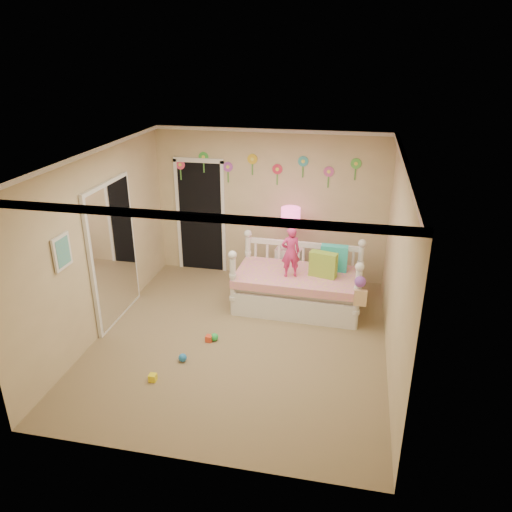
% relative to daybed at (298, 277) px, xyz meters
% --- Properties ---
extents(floor, '(4.00, 4.50, 0.01)m').
position_rel_daybed_xyz_m(floor, '(-0.66, -1.13, -0.53)').
color(floor, '#7F684C').
rests_on(floor, ground).
extents(ceiling, '(4.00, 4.50, 0.01)m').
position_rel_daybed_xyz_m(ceiling, '(-0.66, -1.13, 2.07)').
color(ceiling, white).
rests_on(ceiling, floor).
extents(back_wall, '(4.00, 0.01, 2.60)m').
position_rel_daybed_xyz_m(back_wall, '(-0.66, 1.12, 0.77)').
color(back_wall, tan).
rests_on(back_wall, floor).
extents(left_wall, '(0.01, 4.50, 2.60)m').
position_rel_daybed_xyz_m(left_wall, '(-2.66, -1.13, 0.77)').
color(left_wall, tan).
rests_on(left_wall, floor).
extents(right_wall, '(0.01, 4.50, 2.60)m').
position_rel_daybed_xyz_m(right_wall, '(1.34, -1.13, 0.77)').
color(right_wall, tan).
rests_on(right_wall, floor).
extents(crown_molding, '(4.00, 4.50, 0.06)m').
position_rel_daybed_xyz_m(crown_molding, '(-0.66, -1.13, 2.04)').
color(crown_molding, white).
rests_on(crown_molding, ceiling).
extents(daybed, '(1.98, 1.11, 1.06)m').
position_rel_daybed_xyz_m(daybed, '(0.00, 0.00, 0.00)').
color(daybed, white).
rests_on(daybed, floor).
extents(pillow_turquoise, '(0.42, 0.16, 0.41)m').
position_rel_daybed_xyz_m(pillow_turquoise, '(0.52, 0.23, 0.27)').
color(pillow_turquoise, '#26C0B9').
rests_on(pillow_turquoise, daybed).
extents(pillow_lime, '(0.44, 0.25, 0.39)m').
position_rel_daybed_xyz_m(pillow_lime, '(0.37, -0.03, 0.26)').
color(pillow_lime, '#8EBC39').
rests_on(pillow_lime, daybed).
extents(child, '(0.34, 0.28, 0.79)m').
position_rel_daybed_xyz_m(child, '(-0.11, -0.13, 0.46)').
color(child, '#D93179').
rests_on(child, daybed).
extents(nightstand, '(0.47, 0.38, 0.71)m').
position_rel_daybed_xyz_m(nightstand, '(-0.24, 0.72, -0.17)').
color(nightstand, white).
rests_on(nightstand, floor).
extents(table_lamp, '(0.32, 0.32, 0.70)m').
position_rel_daybed_xyz_m(table_lamp, '(-0.24, 0.72, 0.64)').
color(table_lamp, '#EB1F97').
rests_on(table_lamp, nightstand).
extents(closet_doorway, '(0.90, 0.04, 2.07)m').
position_rel_daybed_xyz_m(closet_doorway, '(-1.91, 1.11, 0.51)').
color(closet_doorway, black).
rests_on(closet_doorway, back_wall).
extents(flower_decals, '(3.40, 0.02, 0.50)m').
position_rel_daybed_xyz_m(flower_decals, '(-0.75, 1.11, 1.41)').
color(flower_decals, '#B2668C').
rests_on(flower_decals, back_wall).
extents(mirror_closet, '(0.07, 1.30, 2.10)m').
position_rel_daybed_xyz_m(mirror_closet, '(-2.62, -0.83, 0.52)').
color(mirror_closet, white).
rests_on(mirror_closet, left_wall).
extents(wall_picture, '(0.05, 0.34, 0.42)m').
position_rel_daybed_xyz_m(wall_picture, '(-2.63, -2.03, 1.02)').
color(wall_picture, white).
rests_on(wall_picture, left_wall).
extents(hanging_bag, '(0.20, 0.16, 0.36)m').
position_rel_daybed_xyz_m(hanging_bag, '(0.93, -0.56, 0.12)').
color(hanging_bag, beige).
rests_on(hanging_bag, daybed).
extents(toy_scatter, '(1.06, 1.44, 0.11)m').
position_rel_daybed_xyz_m(toy_scatter, '(-1.22, -1.65, -0.47)').
color(toy_scatter, '#996666').
rests_on(toy_scatter, floor).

